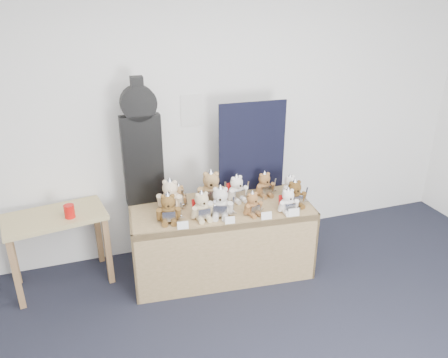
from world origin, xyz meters
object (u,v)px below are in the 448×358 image
object	(u,v)px
side_table	(56,228)
teddy_front_far_right	(288,202)
guitar_case	(142,144)
teddy_back_centre_right	(237,189)
teddy_front_far_left	(168,209)
display_table	(223,224)
teddy_back_right	(264,185)
teddy_back_end	(290,187)
teddy_front_centre	(220,203)
teddy_front_end	(295,194)
teddy_back_centre_left	(211,189)
teddy_back_far_left	(179,196)
teddy_front_left	(202,207)
red_cup	(69,211)
teddy_front_right	(252,204)
teddy_back_left	(170,196)

from	to	relation	value
side_table	teddy_front_far_right	xyz separation A→B (m)	(1.94, -0.56, 0.20)
guitar_case	teddy_back_centre_right	size ratio (longest dim) A/B	4.16
side_table	teddy_front_far_left	distance (m)	1.02
display_table	teddy_back_right	xyz separation A→B (m)	(0.47, 0.16, 0.25)
teddy_front_far_right	teddy_back_end	world-z (taller)	teddy_front_far_right
teddy_front_centre	teddy_front_end	world-z (taller)	teddy_front_centre
side_table	teddy_front_end	world-z (taller)	teddy_front_end
teddy_back_centre_left	teddy_back_far_left	bearing A→B (deg)	-175.84
teddy_front_far_left	teddy_back_centre_right	world-z (taller)	teddy_front_far_left
teddy_front_left	teddy_back_right	bearing A→B (deg)	16.98
teddy_front_far_right	guitar_case	bearing A→B (deg)	154.20
teddy_front_far_left	teddy_front_far_right	size ratio (longest dim) A/B	1.14
side_table	teddy_back_centre_left	bearing A→B (deg)	-16.10
red_cup	teddy_back_far_left	xyz separation A→B (m)	(0.94, -0.02, 0.01)
teddy_front_right	guitar_case	bearing A→B (deg)	134.87
display_table	guitar_case	xyz separation A→B (m)	(-0.61, 0.39, 0.71)
teddy_front_left	teddy_front_right	xyz separation A→B (m)	(0.43, -0.07, -0.02)
teddy_front_right	teddy_back_far_left	size ratio (longest dim) A/B	1.06
teddy_front_centre	teddy_back_far_left	distance (m)	0.44
display_table	teddy_back_left	distance (m)	0.54
teddy_front_far_left	teddy_back_far_left	bearing A→B (deg)	70.45
teddy_front_left	teddy_back_end	bearing A→B (deg)	7.19
teddy_front_end	teddy_back_right	size ratio (longest dim) A/B	1.06
display_table	red_cup	world-z (taller)	red_cup
red_cup	guitar_case	bearing A→B (deg)	12.03
teddy_back_centre_left	teddy_back_centre_right	size ratio (longest dim) A/B	1.27
teddy_back_left	teddy_back_far_left	bearing A→B (deg)	58.35
teddy_back_left	teddy_back_right	size ratio (longest dim) A/B	1.22
teddy_front_far_left	teddy_back_left	world-z (taller)	teddy_back_left
red_cup	teddy_back_far_left	size ratio (longest dim) A/B	0.52
teddy_back_centre_right	teddy_back_left	bearing A→B (deg)	165.86
side_table	teddy_front_far_left	bearing A→B (deg)	-32.01
side_table	teddy_front_end	xyz separation A→B (m)	(2.05, -0.46, 0.21)
teddy_front_left	red_cup	bearing A→B (deg)	159.03
teddy_front_centre	teddy_back_far_left	xyz separation A→B (m)	(-0.29, 0.33, -0.03)
teddy_back_end	teddy_back_right	bearing A→B (deg)	150.06
teddy_back_right	teddy_front_right	bearing A→B (deg)	-131.73
display_table	guitar_case	distance (m)	1.02
red_cup	teddy_back_centre_left	bearing A→B (deg)	-3.68
teddy_front_centre	teddy_back_end	xyz separation A→B (m)	(0.75, 0.18, -0.03)
guitar_case	teddy_front_far_left	xyz separation A→B (m)	(0.12, -0.44, -0.44)
side_table	teddy_front_far_left	world-z (taller)	teddy_front_far_left
red_cup	teddy_front_end	xyz separation A→B (m)	(1.92, -0.37, 0.03)
teddy_front_left	teddy_back_far_left	size ratio (longest dim) A/B	1.26
teddy_front_left	teddy_front_centre	xyz separation A→B (m)	(0.16, -0.01, 0.01)
guitar_case	teddy_front_right	size ratio (longest dim) A/B	4.84
teddy_front_end	teddy_back_centre_left	size ratio (longest dim) A/B	0.79
teddy_back_centre_right	guitar_case	bearing A→B (deg)	150.67
teddy_front_end	teddy_front_far_left	bearing A→B (deg)	176.10
teddy_back_centre_right	teddy_front_end	bearing A→B (deg)	-43.40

